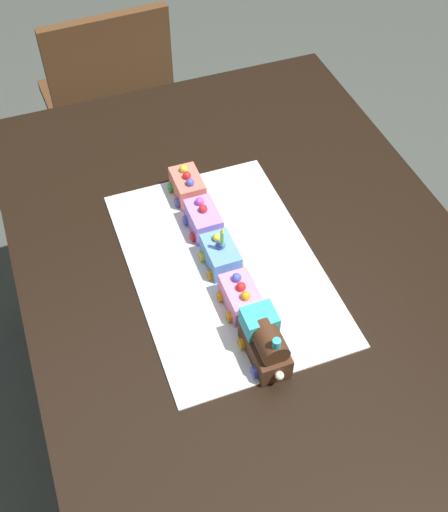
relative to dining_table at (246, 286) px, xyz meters
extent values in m
plane|color=#474C44|center=(0.00, 0.00, -0.63)|extent=(8.00, 8.00, 0.00)
cube|color=black|center=(0.00, 0.00, 0.09)|extent=(1.40, 1.00, 0.03)
cube|color=black|center=(0.64, -0.44, -0.28)|extent=(0.07, 0.07, 0.71)
cube|color=black|center=(0.64, 0.44, -0.28)|extent=(0.07, 0.07, 0.71)
cube|color=brown|center=(1.10, 0.11, -0.19)|extent=(0.42, 0.42, 0.04)
cube|color=brown|center=(0.92, 0.10, 0.03)|extent=(0.06, 0.40, 0.40)
cube|color=brown|center=(1.28, -0.05, -0.42)|extent=(0.04, 0.04, 0.42)
cube|color=brown|center=(1.26, 0.29, -0.42)|extent=(0.04, 0.04, 0.42)
cube|color=brown|center=(0.94, -0.07, -0.42)|extent=(0.04, 0.04, 0.42)
cube|color=brown|center=(0.92, 0.27, -0.42)|extent=(0.04, 0.04, 0.42)
cube|color=silver|center=(-0.01, 0.06, 0.11)|extent=(0.60, 0.40, 0.00)
cube|color=#472816|center=(-0.25, 0.06, 0.14)|extent=(0.12, 0.06, 0.05)
cylinder|color=#472816|center=(-0.27, 0.06, 0.18)|extent=(0.07, 0.05, 0.05)
cube|color=#38B7C6|center=(-0.22, 0.06, 0.18)|extent=(0.06, 0.06, 0.04)
cylinder|color=#38B7C6|center=(-0.29, 0.06, 0.21)|extent=(0.02, 0.02, 0.03)
sphere|color=#F4EFCC|center=(-0.32, 0.06, 0.14)|extent=(0.02, 0.02, 0.02)
cylinder|color=#4C59D8|center=(-0.29, 0.03, 0.12)|extent=(0.02, 0.01, 0.02)
cylinder|color=yellow|center=(-0.22, 0.03, 0.12)|extent=(0.02, 0.01, 0.02)
cylinder|color=#4C59D8|center=(-0.29, 0.10, 0.12)|extent=(0.02, 0.01, 0.02)
cylinder|color=orange|center=(-0.22, 0.10, 0.12)|extent=(0.02, 0.01, 0.02)
cube|color=pink|center=(-0.12, 0.06, 0.14)|extent=(0.10, 0.06, 0.06)
cylinder|color=red|center=(-0.15, 0.03, 0.12)|extent=(0.02, 0.01, 0.02)
cylinder|color=#D84CB2|center=(-0.09, 0.03, 0.12)|extent=(0.02, 0.01, 0.02)
cylinder|color=orange|center=(-0.15, 0.10, 0.12)|extent=(0.02, 0.01, 0.02)
cylinder|color=orange|center=(-0.09, 0.10, 0.12)|extent=(0.02, 0.01, 0.02)
sphere|color=red|center=(-0.12, 0.06, 0.17)|extent=(0.02, 0.02, 0.02)
sphere|color=orange|center=(-0.15, 0.06, 0.17)|extent=(0.02, 0.02, 0.02)
sphere|color=#4C59D8|center=(-0.10, 0.06, 0.17)|extent=(0.02, 0.02, 0.02)
cube|color=#669EEA|center=(0.00, 0.06, 0.14)|extent=(0.10, 0.06, 0.06)
cylinder|color=orange|center=(-0.03, 0.03, 0.12)|extent=(0.02, 0.01, 0.02)
cylinder|color=green|center=(0.03, 0.03, 0.12)|extent=(0.02, 0.01, 0.02)
cylinder|color=orange|center=(-0.03, 0.10, 0.12)|extent=(0.02, 0.01, 0.02)
cylinder|color=yellow|center=(0.03, 0.10, 0.12)|extent=(0.02, 0.01, 0.02)
sphere|color=yellow|center=(0.02, 0.06, 0.17)|extent=(0.02, 0.02, 0.02)
sphere|color=#4C59D8|center=(0.00, 0.06, 0.17)|extent=(0.02, 0.02, 0.02)
cube|color=#AD84E0|center=(0.12, 0.06, 0.14)|extent=(0.10, 0.06, 0.06)
cylinder|color=green|center=(0.09, 0.03, 0.12)|extent=(0.02, 0.01, 0.02)
cylinder|color=#4C59D8|center=(0.14, 0.03, 0.12)|extent=(0.02, 0.01, 0.02)
cylinder|color=red|center=(0.09, 0.10, 0.12)|extent=(0.02, 0.01, 0.02)
cylinder|color=#4C59D8|center=(0.14, 0.10, 0.12)|extent=(0.02, 0.01, 0.02)
sphere|color=red|center=(0.12, 0.06, 0.17)|extent=(0.02, 0.02, 0.02)
sphere|color=#D84CB2|center=(0.14, 0.06, 0.17)|extent=(0.02, 0.02, 0.02)
cube|color=#F27260|center=(0.23, 0.06, 0.14)|extent=(0.10, 0.06, 0.06)
cylinder|color=orange|center=(0.21, 0.03, 0.12)|extent=(0.02, 0.01, 0.02)
cylinder|color=red|center=(0.26, 0.03, 0.12)|extent=(0.02, 0.01, 0.02)
cylinder|color=#4C59D8|center=(0.21, 0.10, 0.12)|extent=(0.02, 0.01, 0.02)
cylinder|color=green|center=(0.26, 0.10, 0.12)|extent=(0.02, 0.01, 0.02)
sphere|color=yellow|center=(0.26, 0.06, 0.17)|extent=(0.02, 0.02, 0.02)
sphere|color=#4C59D8|center=(0.21, 0.06, 0.17)|extent=(0.02, 0.02, 0.02)
sphere|color=red|center=(0.23, 0.06, 0.17)|extent=(0.02, 0.02, 0.02)
cylinder|color=#66D872|center=(-0.01, 0.06, 0.20)|extent=(0.01, 0.01, 0.04)
cone|color=yellow|center=(-0.01, 0.06, 0.23)|extent=(0.01, 0.01, 0.01)
camera|label=1|loc=(-0.85, 0.37, 1.19)|focal=44.55mm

